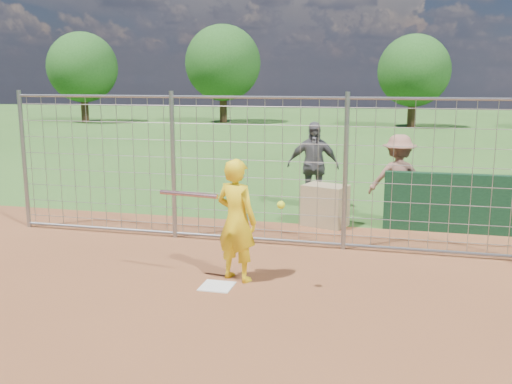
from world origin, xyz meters
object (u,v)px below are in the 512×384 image
(bystander_b, at_px, (313,165))
(bystander_c, at_px, (398,179))
(batter, at_px, (237,220))
(equipment_bin, at_px, (325,205))

(bystander_b, relative_size, bystander_c, 1.09)
(batter, height_order, bystander_b, bystander_b)
(bystander_b, relative_size, equipment_bin, 2.39)
(batter, bearing_deg, bystander_c, -98.17)
(bystander_b, distance_m, equipment_bin, 1.60)
(equipment_bin, bearing_deg, batter, -85.19)
(equipment_bin, bearing_deg, bystander_b, 126.40)
(bystander_b, bearing_deg, bystander_c, -30.54)
(batter, relative_size, equipment_bin, 2.17)
(bystander_c, bearing_deg, bystander_b, -31.25)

